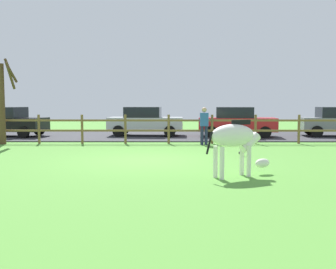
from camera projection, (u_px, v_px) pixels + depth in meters
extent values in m
plane|color=#549338|center=(147.00, 160.00, 12.07)|extent=(60.00, 60.00, 0.00)
cube|color=#38383D|center=(157.00, 135.00, 21.34)|extent=(28.00, 7.40, 0.05)
cylinder|color=brown|center=(39.00, 129.00, 17.03)|extent=(0.11, 0.11, 1.31)
cylinder|color=brown|center=(82.00, 129.00, 17.02)|extent=(0.11, 0.11, 1.31)
cylinder|color=brown|center=(125.00, 129.00, 17.01)|extent=(0.11, 0.11, 1.31)
cylinder|color=brown|center=(169.00, 129.00, 17.00)|extent=(0.11, 0.11, 1.31)
cylinder|color=brown|center=(212.00, 129.00, 16.99)|extent=(0.11, 0.11, 1.31)
cylinder|color=brown|center=(255.00, 129.00, 16.98)|extent=(0.11, 0.11, 1.31)
cylinder|color=brown|center=(299.00, 129.00, 16.96)|extent=(0.11, 0.11, 1.31)
cube|color=brown|center=(147.00, 131.00, 17.01)|extent=(21.41, 0.06, 0.09)
cube|color=brown|center=(147.00, 120.00, 16.97)|extent=(21.41, 0.06, 0.09)
cylinder|color=#513A23|center=(1.00, 104.00, 16.69)|extent=(0.32, 0.32, 3.54)
cylinder|color=#513A23|center=(10.00, 76.00, 16.61)|extent=(0.16, 0.97, 1.16)
cylinder|color=#513A23|center=(9.00, 68.00, 16.58)|extent=(0.16, 0.83, 0.72)
cylinder|color=#513A23|center=(12.00, 74.00, 16.62)|extent=(0.20, 1.11, 0.66)
ellipsoid|color=white|center=(233.00, 136.00, 9.27)|extent=(1.32, 0.99, 0.56)
cylinder|color=white|center=(242.00, 160.00, 9.62)|extent=(0.11, 0.11, 0.78)
cylinder|color=white|center=(249.00, 161.00, 9.37)|extent=(0.11, 0.11, 0.78)
cylinder|color=white|center=(215.00, 162.00, 9.27)|extent=(0.11, 0.11, 0.78)
cylinder|color=white|center=(222.00, 163.00, 9.02)|extent=(0.11, 0.11, 0.78)
cylinder|color=white|center=(250.00, 142.00, 9.52)|extent=(0.63, 0.48, 0.51)
ellipsoid|color=white|center=(262.00, 163.00, 9.75)|extent=(0.48, 0.38, 0.24)
cube|color=black|center=(241.00, 122.00, 9.35)|extent=(0.52, 0.29, 0.12)
cylinder|color=black|center=(209.00, 143.00, 8.98)|extent=(0.19, 0.13, 0.54)
cylinder|color=black|center=(241.00, 155.00, 13.00)|extent=(0.01, 0.01, 0.06)
cylinder|color=black|center=(241.00, 156.00, 12.96)|extent=(0.01, 0.01, 0.06)
ellipsoid|color=black|center=(241.00, 153.00, 12.98)|extent=(0.18, 0.10, 0.12)
sphere|color=black|center=(244.00, 151.00, 12.97)|extent=(0.07, 0.07, 0.07)
cube|color=black|center=(7.00, 124.00, 20.14)|extent=(4.18, 2.19, 0.70)
cube|color=black|center=(4.00, 112.00, 20.11)|extent=(2.08, 1.79, 0.56)
cylinder|color=black|center=(39.00, 130.00, 20.83)|extent=(0.62, 0.25, 0.60)
cylinder|color=black|center=(23.00, 132.00, 19.15)|extent=(0.62, 0.25, 0.60)
cube|color=#B7BABF|center=(146.00, 124.00, 20.61)|extent=(4.08, 1.91, 0.70)
cube|color=black|center=(143.00, 112.00, 20.57)|extent=(1.98, 1.66, 0.56)
cylinder|color=black|center=(171.00, 129.00, 21.40)|extent=(0.61, 0.21, 0.60)
cylinder|color=black|center=(170.00, 131.00, 19.71)|extent=(0.61, 0.21, 0.60)
cylinder|color=black|center=(124.00, 129.00, 21.56)|extent=(0.61, 0.21, 0.60)
cylinder|color=black|center=(118.00, 131.00, 19.87)|extent=(0.61, 0.21, 0.60)
cube|color=red|center=(237.00, 124.00, 20.03)|extent=(4.16, 2.12, 0.70)
cube|color=black|center=(234.00, 112.00, 20.00)|extent=(2.06, 1.76, 0.56)
cylinder|color=black|center=(261.00, 130.00, 20.75)|extent=(0.62, 0.24, 0.60)
cylinder|color=black|center=(265.00, 132.00, 19.07)|extent=(0.62, 0.24, 0.60)
cylinder|color=black|center=(211.00, 130.00, 21.05)|extent=(0.62, 0.24, 0.60)
cylinder|color=black|center=(211.00, 132.00, 19.37)|extent=(0.62, 0.24, 0.60)
cylinder|color=black|center=(309.00, 129.00, 21.29)|extent=(0.62, 0.25, 0.60)
cylinder|color=black|center=(317.00, 132.00, 19.61)|extent=(0.62, 0.25, 0.60)
cylinder|color=#232847|center=(202.00, 135.00, 16.54)|extent=(0.14, 0.14, 0.82)
cylinder|color=#232847|center=(206.00, 135.00, 16.54)|extent=(0.14, 0.14, 0.82)
cube|color=#2D569E|center=(204.00, 119.00, 16.48)|extent=(0.36, 0.22, 0.58)
sphere|color=tan|center=(204.00, 110.00, 16.45)|extent=(0.22, 0.22, 0.22)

